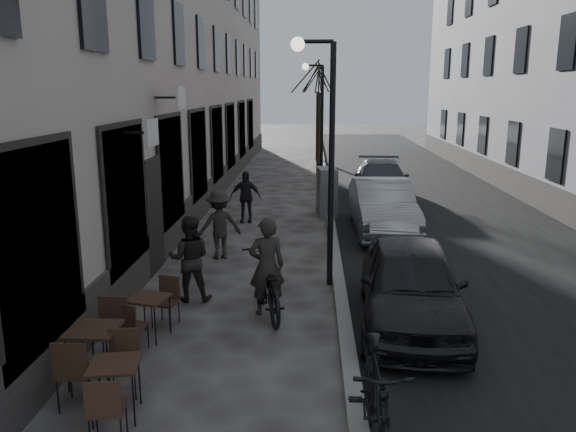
# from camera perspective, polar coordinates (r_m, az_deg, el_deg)

# --- Properties ---
(road) EXTENTS (7.30, 60.00, 0.00)m
(road) POSITION_cam_1_polar(r_m,az_deg,el_deg) (22.23, 13.44, 1.87)
(road) COLOR black
(road) RESTS_ON ground
(kerb) EXTENTS (0.25, 60.00, 0.12)m
(kerb) POSITION_cam_1_polar(r_m,az_deg,el_deg) (21.82, 3.99, 2.15)
(kerb) COLOR gray
(kerb) RESTS_ON ground
(streetlamp_near) EXTENTS (0.90, 0.28, 5.09)m
(streetlamp_near) POSITION_cam_1_polar(r_m,az_deg,el_deg) (11.47, 3.62, 8.08)
(streetlamp_near) COLOR black
(streetlamp_near) RESTS_ON ground
(streetlamp_far) EXTENTS (0.90, 0.28, 5.09)m
(streetlamp_far) POSITION_cam_1_polar(r_m,az_deg,el_deg) (23.45, 3.07, 10.54)
(streetlamp_far) COLOR black
(streetlamp_far) RESTS_ON ground
(tree_near) EXTENTS (2.40, 2.40, 5.70)m
(tree_near) POSITION_cam_1_polar(r_m,az_deg,el_deg) (26.44, 3.21, 14.06)
(tree_near) COLOR black
(tree_near) RESTS_ON ground
(tree_far) EXTENTS (2.40, 2.40, 5.70)m
(tree_far) POSITION_cam_1_polar(r_m,az_deg,el_deg) (32.43, 3.08, 13.84)
(tree_far) COLOR black
(tree_far) RESTS_ON ground
(bistro_set_a) EXTENTS (0.70, 1.53, 0.88)m
(bistro_set_a) POSITION_cam_1_polar(r_m,az_deg,el_deg) (7.74, -17.11, -15.99)
(bistro_set_a) COLOR #311E15
(bistro_set_a) RESTS_ON ground
(bistro_set_b) EXTENTS (0.68, 1.67, 0.99)m
(bistro_set_b) POSITION_cam_1_polar(r_m,az_deg,el_deg) (8.59, -19.03, -12.71)
(bistro_set_b) COLOR #311E15
(bistro_set_b) RESTS_ON ground
(bistro_set_c) EXTENTS (0.75, 1.51, 0.86)m
(bistro_set_c) POSITION_cam_1_polar(r_m,az_deg,el_deg) (9.79, -13.91, -9.56)
(bistro_set_c) COLOR #311E15
(bistro_set_c) RESTS_ON ground
(utility_cabinet) EXTENTS (0.69, 1.11, 1.57)m
(utility_cabinet) POSITION_cam_1_polar(r_m,az_deg,el_deg) (18.43, 3.98, 2.46)
(utility_cabinet) COLOR slate
(utility_cabinet) RESTS_ON ground
(bicycle) EXTENTS (1.26, 2.26, 1.12)m
(bicycle) POSITION_cam_1_polar(r_m,az_deg,el_deg) (10.46, -2.16, -6.99)
(bicycle) COLOR black
(bicycle) RESTS_ON ground
(cyclist_rider) EXTENTS (0.76, 0.59, 1.84)m
(cyclist_rider) POSITION_cam_1_polar(r_m,az_deg,el_deg) (10.35, -2.17, -5.13)
(cyclist_rider) COLOR #282623
(cyclist_rider) RESTS_ON ground
(pedestrian_near) EXTENTS (0.89, 0.72, 1.71)m
(pedestrian_near) POSITION_cam_1_polar(r_m,az_deg,el_deg) (11.18, -9.96, -4.27)
(pedestrian_near) COLOR black
(pedestrian_near) RESTS_ON ground
(pedestrian_mid) EXTENTS (1.26, 1.02, 1.70)m
(pedestrian_mid) POSITION_cam_1_polar(r_m,az_deg,el_deg) (13.81, -7.00, -0.89)
(pedestrian_mid) COLOR #292624
(pedestrian_mid) RESTS_ON ground
(pedestrian_far) EXTENTS (0.95, 0.40, 1.62)m
(pedestrian_far) POSITION_cam_1_polar(r_m,az_deg,el_deg) (17.50, -4.34, 1.96)
(pedestrian_far) COLOR black
(pedestrian_far) RESTS_ON ground
(car_near) EXTENTS (2.14, 4.51, 1.49)m
(car_near) POSITION_cam_1_polar(r_m,az_deg,el_deg) (10.20, 12.37, -6.73)
(car_near) COLOR black
(car_near) RESTS_ON ground
(car_mid) EXTENTS (1.70, 4.63, 1.51)m
(car_mid) POSITION_cam_1_polar(r_m,az_deg,el_deg) (16.47, 9.56, 0.94)
(car_mid) COLOR #979A9F
(car_mid) RESTS_ON ground
(car_far) EXTENTS (2.22, 4.93, 1.40)m
(car_far) POSITION_cam_1_polar(r_m,az_deg,el_deg) (21.64, 9.47, 3.64)
(car_far) COLOR #393B44
(car_far) RESTS_ON ground
(moped) EXTENTS (0.64, 2.20, 1.32)m
(moped) POSITION_cam_1_polar(r_m,az_deg,el_deg) (6.70, 8.98, -18.37)
(moped) COLOR black
(moped) RESTS_ON ground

